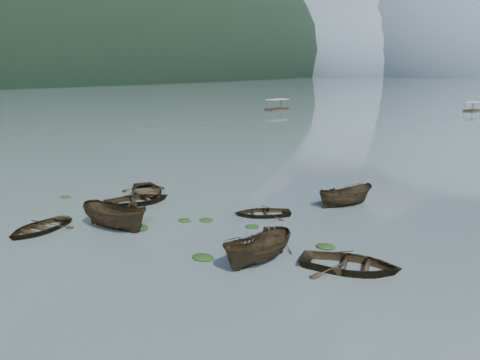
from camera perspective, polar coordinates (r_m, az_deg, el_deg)
The scene contains 22 objects.
ground_plane at distance 25.33m, azimuth -14.42°, elevation -9.77°, with size 2400.00×2400.00×0.00m, color #49585B.
haze_mtn_a at distance 957.08m, azimuth 14.71°, elevation 12.23°, with size 520.00×520.00×280.00m, color #475666.
haze_mtn_b at distance 919.35m, azimuth 26.95°, elevation 11.23°, with size 520.00×520.00×340.00m, color #475666.
rowboat_0 at distance 31.63m, azimuth -23.30°, elevation -5.78°, with size 3.04×4.26×0.88m, color black.
rowboat_1 at distance 35.80m, azimuth -12.36°, elevation -2.83°, with size 3.42×4.78×0.99m, color black.
rowboat_2 at distance 30.50m, azimuth -14.87°, elevation -5.80°, with size 1.90×5.04×1.95m, color black.
rowboat_3 at distance 27.14m, azimuth 3.96°, elevation -7.78°, with size 2.78×3.89×0.81m, color black.
rowboat_4 at distance 24.39m, azimuth 13.23°, elevation -10.61°, with size 3.54×4.96×1.03m, color black.
rowboat_5 at distance 24.53m, azimuth 2.22°, elevation -10.11°, with size 1.77×4.70×1.81m, color black.
rowboat_6 at distance 38.11m, azimuth -11.30°, elevation -1.80°, with size 3.61×5.05×1.05m, color black.
rowboat_7 at distance 32.21m, azimuth 2.74°, elevation -4.34°, with size 2.76×3.87×0.80m, color black.
rowboat_8 at distance 35.29m, azimuth 12.67°, elevation -3.08°, with size 1.68×4.46×1.72m, color black.
weed_clump_0 at distance 33.56m, azimuth -20.79°, elevation -4.49°, with size 1.24×1.02×0.27m, color black.
weed_clump_1 at distance 31.22m, azimuth -6.77°, elevation -5.00°, with size 0.94×0.75×0.21m, color black.
weed_clump_2 at distance 30.22m, azimuth -12.31°, elevation -5.84°, with size 1.37×1.10×0.30m, color black.
weed_clump_3 at distance 29.81m, azimuth 1.48°, elevation -5.79°, with size 0.91×0.77×0.20m, color black.
weed_clump_4 at distance 25.17m, azimuth -4.54°, elevation -9.52°, with size 1.24×0.99×0.26m, color black.
weed_clump_5 at distance 39.13m, azimuth -20.50°, elevation -2.00°, with size 0.92×0.75×0.20m, color black.
weed_clump_6 at distance 31.13m, azimuth -4.17°, elevation -4.99°, with size 0.98×0.82×0.21m, color black.
weed_clump_7 at distance 26.97m, azimuth 10.39°, elevation -8.11°, with size 1.10×0.88×0.24m, color black.
pontoon_left at distance 119.77m, azimuth 4.56°, elevation 8.54°, with size 2.73×6.56×2.51m, color black, non-canonical shape.
pontoon_centre at distance 128.62m, azimuth 26.45°, elevation 7.53°, with size 2.30×5.52×2.12m, color black, non-canonical shape.
Camera 1 is at (17.00, -16.07, 9.72)m, focal length 35.00 mm.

